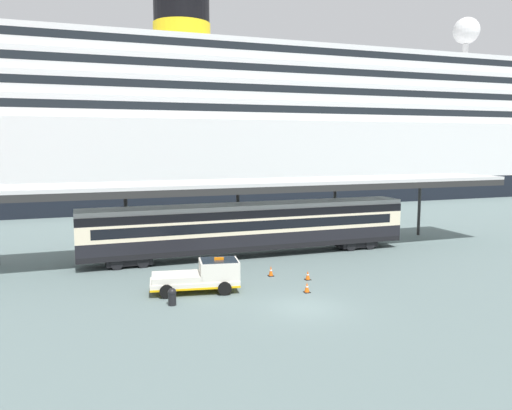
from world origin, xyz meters
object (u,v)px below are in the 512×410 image
Objects in this scene: train_carriage at (250,227)px; traffic_cone_far at (271,271)px; traffic_cone_near at (308,275)px; quay_bollard at (172,296)px; traffic_cone_mid at (307,287)px; service_truck at (203,275)px; cruise_ship at (213,130)px.

train_carriage is 36.93× the size of traffic_cone_far.
quay_bollard is (-9.16, -2.17, 0.22)m from traffic_cone_near.
traffic_cone_near is 2.78m from traffic_cone_mid.
traffic_cone_far is 0.73× the size of quay_bollard.
traffic_cone_mid is (5.71, -2.28, -0.68)m from service_truck.
cruise_ship is 41.26m from train_carriage.
traffic_cone_mid is at bearing -21.78° from service_truck.
train_carriage reaches higher than traffic_cone_far.
service_truck is (-13.20, -47.76, -9.68)m from cruise_ship.
traffic_cone_mid is at bearing -89.65° from train_carriage.
quay_bollard is at bearing -128.17° from train_carriage.
cruise_ship is 50.48m from service_truck.
cruise_ship is 268.16× the size of traffic_cone_mid.
service_truck is (-5.65, -8.06, -1.33)m from train_carriage.
traffic_cone_mid is (0.06, -10.34, -2.01)m from train_carriage.
quay_bollard is (-7.87, -10.01, -1.80)m from train_carriage.
traffic_cone_mid is at bearing -116.32° from traffic_cone_near.
train_carriage is 12.86m from quay_bollard.
traffic_cone_near is at bearing 63.68° from traffic_cone_mid.
service_truck is 8.61× the size of traffic_cone_mid.
traffic_cone_far is at bearing 99.38° from traffic_cone_mid.
traffic_cone_far is 8.19m from quay_bollard.
train_carriage is at bearing 99.39° from traffic_cone_near.
train_carriage is (-7.55, -39.70, -8.35)m from cruise_ship.
train_carriage is 4.72× the size of service_truck.
quay_bollard reaches higher than traffic_cone_far.
train_carriage is 40.64× the size of traffic_cone_mid.
train_carriage reaches higher than quay_bollard.
cruise_ship is at bearing 72.77° from quay_bollard.
cruise_ship is at bearing 74.55° from service_truck.
train_carriage is 8.20m from traffic_cone_near.
traffic_cone_far is (-1.92, 1.65, 0.05)m from traffic_cone_near.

